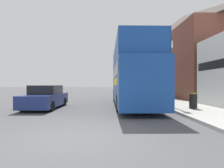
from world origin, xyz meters
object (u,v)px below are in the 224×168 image
Objects in this scene: parked_car_ahead_of_bus at (128,92)px; lamp_post_second at (143,66)px; litter_bin at (193,100)px; tour_bus at (131,80)px; lamp_post_nearest at (170,59)px; parked_car_far_side at (46,98)px; lamp_post_third at (133,75)px.

lamp_post_second reaches higher than parked_car_ahead_of_bus.
litter_bin is at bearing -84.18° from lamp_post_second.
parked_car_ahead_of_bus is 0.80× the size of lamp_post_second.
lamp_post_nearest is (2.21, -1.96, 1.29)m from tour_bus.
parked_car_far_side is at bearing -134.85° from lamp_post_second.
lamp_post_third reaches higher than litter_bin.
parked_car_far_side is (-6.55, -10.32, 0.06)m from parked_car_ahead_of_bus.
lamp_post_third is (8.21, 16.69, 2.44)m from parked_car_far_side.
lamp_post_nearest reaches higher than parked_car_far_side.
lamp_post_second is 8.61m from lamp_post_third.
litter_bin is (3.22, -2.87, -1.26)m from tour_bus.
lamp_post_second reaches higher than tour_bus.
tour_bus is 3.23m from lamp_post_nearest.
parked_car_ahead_of_bus is at bearing 123.91° from lamp_post_second.
parked_car_far_side is at bearing 171.06° from litter_bin.
litter_bin is (2.47, -11.74, 0.01)m from parked_car_ahead_of_bus.
parked_car_ahead_of_bus is 0.95× the size of lamp_post_third.
lamp_post_nearest is 8.61m from lamp_post_second.
lamp_post_second is at bearing -91.07° from lamp_post_third.
lamp_post_second is 5.49× the size of litter_bin.
lamp_post_nearest reaches higher than lamp_post_third.
tour_bus is 2.39× the size of parked_car_far_side.
tour_bus reaches higher than litter_bin.
tour_bus is 2.03× the size of lamp_post_second.
tour_bus is 2.40× the size of lamp_post_third.
tour_bus is at bearing -108.75° from lamp_post_second.
parked_car_ahead_of_bus is 4.41× the size of litter_bin.
lamp_post_second reaches higher than litter_bin.
tour_bus is 6.10m from parked_car_far_side.
parked_car_far_side is 8.41m from lamp_post_nearest.
tour_bus is 15.47m from lamp_post_third.
lamp_post_second is (1.50, -2.23, 2.99)m from parked_car_ahead_of_bus.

